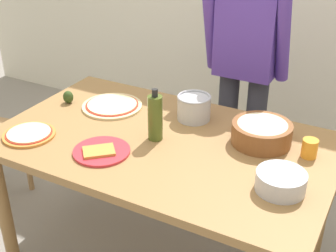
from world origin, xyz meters
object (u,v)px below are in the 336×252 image
steel_pot (194,107)px  popcorn_bowl (262,131)px  person_cook (246,60)px  avocado (68,97)px  olive_oil_bottle (155,117)px  cup_orange (310,148)px  pizza_raw_on_board (112,106)px  pizza_cooked_on_tray (29,134)px  mixing_bowl_steel (281,182)px  plate_with_slice (101,151)px  dining_table (163,156)px

steel_pot → popcorn_bowl: bearing=-10.4°
person_cook → avocado: person_cook is taller
olive_oil_bottle → cup_orange: (0.68, 0.18, -0.07)m
pizza_raw_on_board → cup_orange: bearing=-0.1°
pizza_raw_on_board → pizza_cooked_on_tray: 0.48m
pizza_raw_on_board → mixing_bowl_steel: bearing=-16.9°
olive_oil_bottle → plate_with_slice: bearing=-123.5°
olive_oil_bottle → popcorn_bowl: bearing=23.9°
dining_table → popcorn_bowl: popcorn_bowl is taller
olive_oil_bottle → person_cook: bearing=77.9°
person_cook → popcorn_bowl: 0.64m
cup_orange → avocado: (-1.30, -0.07, -0.01)m
plate_with_slice → olive_oil_bottle: (0.15, 0.23, 0.11)m
person_cook → mixing_bowl_steel: (0.48, -0.89, -0.14)m
olive_oil_bottle → mixing_bowl_steel: bearing=-10.8°
person_cook → avocado: (-0.78, -0.65, -0.14)m
dining_table → plate_with_slice: plate_with_slice is taller
person_cook → cup_orange: size_ratio=19.06×
pizza_cooked_on_tray → popcorn_bowl: popcorn_bowl is taller
dining_table → pizza_cooked_on_tray: pizza_cooked_on_tray is taller
avocado → pizza_cooked_on_tray: bearing=-79.5°
pizza_cooked_on_tray → cup_orange: cup_orange is taller
popcorn_bowl → steel_pot: 0.39m
plate_with_slice → steel_pot: bearing=66.0°
avocado → steel_pot: bearing=12.5°
mixing_bowl_steel → avocado: mixing_bowl_steel is taller
steel_pot → plate_with_slice: bearing=-114.0°
pizza_cooked_on_tray → mixing_bowl_steel: mixing_bowl_steel is taller
mixing_bowl_steel → steel_pot: size_ratio=1.15×
pizza_cooked_on_tray → steel_pot: steel_pot is taller
dining_table → cup_orange: cup_orange is taller
pizza_raw_on_board → mixing_bowl_steel: (1.02, -0.31, 0.03)m
dining_table → person_cook: (0.13, 0.76, 0.27)m
pizza_raw_on_board → cup_orange: (1.06, -0.00, 0.03)m
person_cook → popcorn_bowl: bearing=-62.7°
plate_with_slice → mixing_bowl_steel: bearing=7.7°
person_cook → dining_table: bearing=-99.5°
dining_table → pizza_cooked_on_tray: 0.65m
plate_with_slice → steel_pot: steel_pot is taller
dining_table → person_cook: bearing=80.5°
dining_table → person_cook: size_ratio=0.99×
person_cook → cup_orange: bearing=-48.3°
dining_table → cup_orange: size_ratio=18.82×
steel_pot → avocado: (-0.69, -0.15, -0.03)m
pizza_raw_on_board → person_cook: bearing=46.8°
popcorn_bowl → steel_pot: size_ratio=1.61×
pizza_raw_on_board → steel_pot: size_ratio=1.88×
olive_oil_bottle → steel_pot: (0.07, 0.27, -0.05)m
pizza_raw_on_board → dining_table: bearing=-23.4°
pizza_raw_on_board → avocado: avocado is taller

